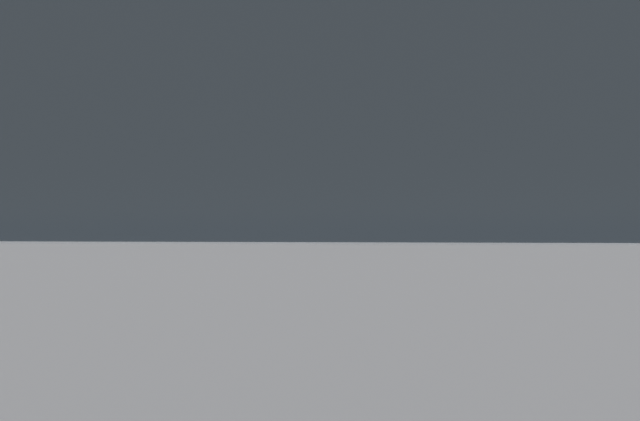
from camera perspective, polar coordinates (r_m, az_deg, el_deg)
The scene contains 6 objects.
sidewalk_curb at distance 5.67m, azimuth 4.83°, elevation -11.10°, with size 36.00×3.09×0.14m, color #9E9B93.
parking_meter at distance 4.43m, azimuth 4.68°, elevation 0.86°, with size 0.17×0.19×1.50m.
pedestrian_at_meter at distance 4.64m, azimuth -3.58°, elevation -0.95°, with size 0.69×0.43×1.67m.
parked_sedan_gray at distance 2.78m, azimuth -0.42°, elevation -6.32°, with size 4.61×1.85×1.76m.
background_railing at distance 6.91m, azimuth 4.60°, elevation -1.63°, with size 24.06×0.06×1.16m.
backdrop_wall at distance 9.15m, azimuth 4.36°, elevation 3.13°, with size 32.00×0.50×3.29m, color #ADA38E.
Camera 1 is at (-0.12, -4.02, 1.19)m, focal length 54.41 mm.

